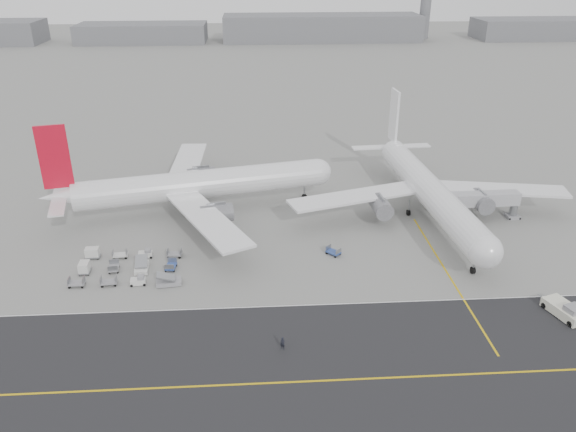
{
  "coord_description": "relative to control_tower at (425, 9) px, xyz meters",
  "views": [
    {
      "loc": [
        -0.09,
        -69.41,
        46.19
      ],
      "look_at": [
        5.12,
        12.0,
        7.58
      ],
      "focal_mm": 35.0,
      "sensor_mm": 36.0,
      "label": 1
    }
  ],
  "objects": [
    {
      "name": "jet_bridge",
      "position": [
        -57.31,
        -240.66,
        -12.38
      ],
      "size": [
        14.74,
        3.16,
        5.56
      ],
      "rotation": [
        0.0,
        0.0,
        0.03
      ],
      "color": "gray",
      "rests_on": "ground"
    },
    {
      "name": "ground_crew_a",
      "position": [
        -97.1,
        -276.78,
        -15.36
      ],
      "size": [
        0.76,
        0.64,
        1.78
      ],
      "primitive_type": "imported",
      "rotation": [
        0.0,
        0.0,
        -0.4
      ],
      "color": "black",
      "rests_on": "ground"
    },
    {
      "name": "airliner_b",
      "position": [
        -67.45,
        -238.29,
        -10.8
      ],
      "size": [
        54.17,
        54.91,
        18.93
      ],
      "rotation": [
        0.0,
        0.0,
        0.06
      ],
      "color": "white",
      "rests_on": "ground"
    },
    {
      "name": "pushback_tug",
      "position": [
        -57.34,
        -272.09,
        -15.31
      ],
      "size": [
        4.65,
        8.1,
        2.3
      ],
      "rotation": [
        0.0,
        0.0,
        0.31
      ],
      "color": "silver",
      "rests_on": "ground"
    },
    {
      "name": "gse_cluster",
      "position": [
        -120.65,
        -255.74,
        -16.25
      ],
      "size": [
        21.54,
        16.51,
        1.9
      ],
      "primitive_type": null,
      "rotation": [
        0.0,
        0.0,
        0.02
      ],
      "color": "#939398",
      "rests_on": "ground"
    },
    {
      "name": "taxiway",
      "position": [
        -94.98,
        -282.98,
        -16.24
      ],
      "size": [
        220.0,
        59.0,
        0.03
      ],
      "color": "#262628",
      "rests_on": "ground"
    },
    {
      "name": "stray_dolly",
      "position": [
        -87.24,
        -252.64,
        -16.25
      ],
      "size": [
        2.72,
        2.72,
        1.46
      ],
      "primitive_type": null,
      "rotation": [
        0.0,
        0.0,
        0.78
      ],
      "color": "silver",
      "rests_on": "ground"
    },
    {
      "name": "airliner_a",
      "position": [
        -111.67,
        -233.6,
        -10.71
      ],
      "size": [
        55.06,
        53.9,
        19.24
      ],
      "rotation": [
        0.0,
        0.0,
        1.79
      ],
      "color": "white",
      "rests_on": "ground"
    },
    {
      "name": "ground",
      "position": [
        -100.0,
        -265.0,
        -16.25
      ],
      "size": [
        700.0,
        700.0,
        0.0
      ],
      "primitive_type": "plane",
      "color": "gray",
      "rests_on": "ground"
    },
    {
      "name": "horizon_buildings",
      "position": [
        -70.0,
        -5.0,
        -16.25
      ],
      "size": [
        520.0,
        28.0,
        28.0
      ],
      "primitive_type": null,
      "color": "slate",
      "rests_on": "ground"
    },
    {
      "name": "control_tower",
      "position": [
        0.0,
        0.0,
        0.0
      ],
      "size": [
        7.0,
        7.0,
        31.25
      ],
      "color": "slate",
      "rests_on": "ground"
    }
  ]
}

